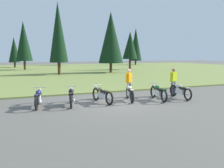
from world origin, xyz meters
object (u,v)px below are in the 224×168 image
(motorcycle_cream, at_px, (130,93))
(motorcycle_olive, at_px, (102,94))
(motorcycle_navy, at_px, (38,98))
(rider_in_hivis_vest, at_px, (173,80))
(motorcycle_silver, at_px, (180,91))
(motorcycle_british_green, at_px, (158,92))
(rider_near_row_end, at_px, (129,81))
(motorcycle_black, at_px, (71,97))

(motorcycle_cream, bearing_deg, motorcycle_olive, 177.68)
(motorcycle_navy, relative_size, rider_in_hivis_vest, 1.24)
(motorcycle_navy, relative_size, motorcycle_silver, 0.99)
(motorcycle_olive, bearing_deg, motorcycle_british_green, -9.09)
(motorcycle_silver, xyz_separation_m, rider_near_row_end, (-2.58, 1.39, 0.51))
(motorcycle_navy, distance_m, rider_in_hivis_vest, 7.92)
(motorcycle_cream, distance_m, motorcycle_british_green, 1.59)
(motorcycle_olive, relative_size, rider_in_hivis_vest, 1.25)
(motorcycle_black, height_order, motorcycle_silver, same)
(motorcycle_cream, height_order, motorcycle_british_green, same)
(motorcycle_navy, relative_size, motorcycle_black, 1.00)
(motorcycle_black, distance_m, motorcycle_silver, 6.20)
(motorcycle_cream, bearing_deg, motorcycle_black, 179.33)
(rider_in_hivis_vest, xyz_separation_m, rider_near_row_end, (-2.76, 0.49, 0.00))
(motorcycle_british_green, distance_m, motorcycle_silver, 1.45)
(motorcycle_olive, xyz_separation_m, motorcycle_british_green, (3.10, -0.50, 0.00))
(motorcycle_british_green, height_order, rider_in_hivis_vest, rider_in_hivis_vest)
(motorcycle_black, distance_m, motorcycle_olive, 1.63)
(motorcycle_olive, bearing_deg, motorcycle_silver, -6.49)
(motorcycle_navy, xyz_separation_m, motorcycle_black, (1.54, -0.24, 0.00))
(motorcycle_cream, xyz_separation_m, motorcycle_british_green, (1.53, -0.43, 0.00))
(motorcycle_silver, distance_m, rider_in_hivis_vest, 1.06)
(motorcycle_black, height_order, rider_near_row_end, rider_near_row_end)
(motorcycle_cream, height_order, motorcycle_silver, same)
(motorcycle_navy, bearing_deg, motorcycle_olive, -3.83)
(motorcycle_british_green, height_order, motorcycle_silver, same)
(motorcycle_navy, xyz_separation_m, rider_in_hivis_vest, (7.90, 0.18, 0.51))
(motorcycle_navy, xyz_separation_m, motorcycle_british_green, (6.27, -0.71, 0.00))
(motorcycle_navy, height_order, motorcycle_silver, same)
(motorcycle_british_green, bearing_deg, rider_near_row_end, 129.46)
(motorcycle_british_green, bearing_deg, rider_in_hivis_vest, 28.43)
(rider_near_row_end, bearing_deg, motorcycle_british_green, -50.54)
(motorcycle_navy, bearing_deg, rider_near_row_end, 7.36)
(motorcycle_cream, bearing_deg, motorcycle_navy, 176.67)
(motorcycle_black, height_order, motorcycle_olive, same)
(motorcycle_british_green, distance_m, rider_in_hivis_vest, 1.93)
(rider_near_row_end, bearing_deg, motorcycle_cream, -113.15)
(motorcycle_olive, height_order, motorcycle_silver, same)
(motorcycle_olive, bearing_deg, rider_near_row_end, 23.96)
(motorcycle_navy, relative_size, rider_near_row_end, 1.24)
(rider_in_hivis_vest, bearing_deg, motorcycle_olive, -175.30)
(rider_in_hivis_vest, bearing_deg, motorcycle_british_green, -151.57)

